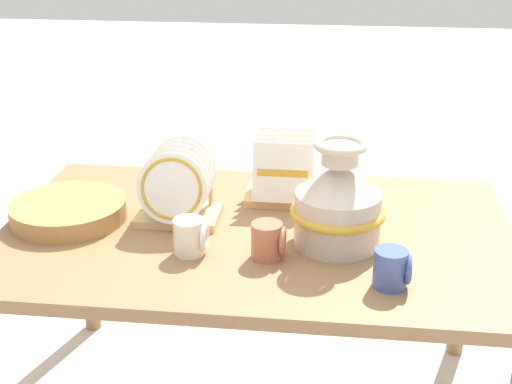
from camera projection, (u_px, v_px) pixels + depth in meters
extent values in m
cube|color=olive|center=(256.00, 235.00, 1.95)|extent=(1.39, 0.87, 0.03)
cylinder|color=olive|center=(86.00, 256.00, 2.49)|extent=(0.06, 0.06, 0.58)
cylinder|color=olive|center=(463.00, 278.00, 2.35)|extent=(0.06, 0.06, 0.58)
cylinder|color=beige|center=(337.00, 218.00, 1.84)|extent=(0.22, 0.22, 0.14)
cone|color=beige|center=(339.00, 179.00, 1.79)|extent=(0.22, 0.22, 0.08)
cylinder|color=beige|center=(340.00, 155.00, 1.77)|extent=(0.09, 0.09, 0.05)
torus|color=beige|center=(341.00, 145.00, 1.76)|extent=(0.14, 0.14, 0.02)
torus|color=gold|center=(338.00, 212.00, 1.83)|extent=(0.25, 0.25, 0.02)
cube|color=tan|center=(179.00, 215.00, 2.00)|extent=(0.23, 0.16, 0.02)
cylinder|color=tan|center=(156.00, 191.00, 2.05)|extent=(0.01, 0.01, 0.07)
cylinder|color=tan|center=(211.00, 193.00, 2.03)|extent=(0.01, 0.01, 0.07)
cylinder|color=white|center=(172.00, 189.00, 1.89)|extent=(0.19, 0.05, 0.19)
torus|color=gold|center=(171.00, 189.00, 1.89)|extent=(0.17, 0.05, 0.17)
cylinder|color=white|center=(175.00, 184.00, 1.92)|extent=(0.19, 0.05, 0.19)
cylinder|color=white|center=(177.00, 179.00, 1.96)|extent=(0.19, 0.05, 0.19)
cylinder|color=white|center=(180.00, 175.00, 1.99)|extent=(0.19, 0.05, 0.19)
cylinder|color=white|center=(183.00, 170.00, 2.02)|extent=(0.19, 0.05, 0.19)
cube|color=tan|center=(284.00, 196.00, 2.13)|extent=(0.23, 0.16, 0.02)
cylinder|color=tan|center=(260.00, 173.00, 2.18)|extent=(0.01, 0.01, 0.07)
cylinder|color=tan|center=(312.00, 175.00, 2.16)|extent=(0.01, 0.01, 0.07)
cube|color=white|center=(282.00, 173.00, 2.03)|extent=(0.17, 0.05, 0.17)
cube|color=white|center=(284.00, 167.00, 2.07)|extent=(0.17, 0.05, 0.17)
cube|color=white|center=(285.00, 162.00, 2.11)|extent=(0.17, 0.05, 0.17)
cube|color=white|center=(286.00, 157.00, 2.15)|extent=(0.17, 0.05, 0.17)
cube|color=gold|center=(282.00, 173.00, 2.02)|extent=(0.15, 0.01, 0.02)
cylinder|color=#AD7F47|center=(69.00, 218.00, 2.00)|extent=(0.32, 0.32, 0.01)
cylinder|color=#AD7F47|center=(69.00, 215.00, 2.00)|extent=(0.32, 0.32, 0.01)
cylinder|color=#AD7F47|center=(69.00, 212.00, 1.99)|extent=(0.32, 0.32, 0.01)
cylinder|color=#AD7F47|center=(68.00, 209.00, 1.99)|extent=(0.32, 0.32, 0.01)
cylinder|color=#AD7F47|center=(68.00, 206.00, 1.99)|extent=(0.32, 0.32, 0.01)
cylinder|color=#AD7F47|center=(68.00, 203.00, 1.98)|extent=(0.32, 0.32, 0.01)
cylinder|color=silver|center=(189.00, 237.00, 1.79)|extent=(0.08, 0.08, 0.09)
torus|color=silver|center=(204.00, 237.00, 1.79)|extent=(0.01, 0.07, 0.07)
cylinder|color=#B76647|center=(267.00, 241.00, 1.77)|extent=(0.08, 0.08, 0.09)
torus|color=#B76647|center=(283.00, 241.00, 1.77)|extent=(0.01, 0.07, 0.07)
cylinder|color=#42569E|center=(390.00, 268.00, 1.64)|extent=(0.08, 0.08, 0.09)
torus|color=#42569E|center=(408.00, 269.00, 1.64)|extent=(0.01, 0.07, 0.07)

